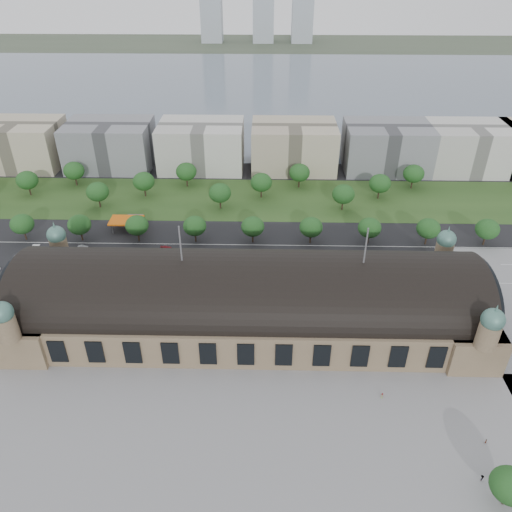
{
  "coord_description": "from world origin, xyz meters",
  "views": [
    {
      "loc": [
        5.26,
        -125.65,
        109.19
      ],
      "look_at": [
        2.06,
        20.67,
        14.0
      ],
      "focal_mm": 35.0,
      "sensor_mm": 36.0,
      "label": 1
    }
  ],
  "objects_px": {
    "parked_car_0": "(53,277)",
    "petrol_station": "(131,220)",
    "traffic_car_3": "(166,248)",
    "parked_car_2": "(115,278)",
    "parked_car_4": "(139,284)",
    "bus_east": "(308,268)",
    "traffic_car_2": "(51,273)",
    "bus_mid": "(245,269)",
    "traffic_car_5": "(334,259)",
    "pedestrian_0": "(382,396)",
    "parked_car_3": "(94,284)",
    "pedestrian_1": "(486,441)",
    "pedestrian_4": "(482,478)",
    "traffic_car_1": "(83,247)",
    "parked_car_6": "(189,285)",
    "parked_car_5": "(145,278)",
    "bus_west": "(240,267)",
    "traffic_car_4": "(260,263)",
    "parked_car_1": "(48,282)"
  },
  "relations": [
    {
      "from": "pedestrian_1",
      "to": "pedestrian_4",
      "type": "relative_size",
      "value": 0.81
    },
    {
      "from": "traffic_car_1",
      "to": "parked_car_3",
      "type": "relative_size",
      "value": 0.99
    },
    {
      "from": "parked_car_0",
      "to": "pedestrian_4",
      "type": "bearing_deg",
      "value": 31.35
    },
    {
      "from": "bus_east",
      "to": "parked_car_1",
      "type": "bearing_deg",
      "value": 90.84
    },
    {
      "from": "traffic_car_1",
      "to": "parked_car_5",
      "type": "height_order",
      "value": "parked_car_5"
    },
    {
      "from": "parked_car_2",
      "to": "pedestrian_0",
      "type": "bearing_deg",
      "value": 34.22
    },
    {
      "from": "parked_car_0",
      "to": "petrol_station",
      "type": "bearing_deg",
      "value": 125.8
    },
    {
      "from": "traffic_car_2",
      "to": "traffic_car_5",
      "type": "bearing_deg",
      "value": 97.25
    },
    {
      "from": "parked_car_0",
      "to": "bus_east",
      "type": "height_order",
      "value": "bus_east"
    },
    {
      "from": "petrol_station",
      "to": "parked_car_6",
      "type": "relative_size",
      "value": 2.66
    },
    {
      "from": "parked_car_0",
      "to": "parked_car_1",
      "type": "bearing_deg",
      "value": -39.26
    },
    {
      "from": "parked_car_3",
      "to": "parked_car_5",
      "type": "xyz_separation_m",
      "value": [
        18.24,
        4.0,
        0.03
      ]
    },
    {
      "from": "traffic_car_5",
      "to": "parked_car_0",
      "type": "bearing_deg",
      "value": 92.41
    },
    {
      "from": "traffic_car_2",
      "to": "traffic_car_1",
      "type": "bearing_deg",
      "value": 162.13
    },
    {
      "from": "traffic_car_5",
      "to": "bus_east",
      "type": "bearing_deg",
      "value": 119.73
    },
    {
      "from": "traffic_car_3",
      "to": "parked_car_5",
      "type": "height_order",
      "value": "parked_car_5"
    },
    {
      "from": "traffic_car_3",
      "to": "bus_east",
      "type": "height_order",
      "value": "bus_east"
    },
    {
      "from": "traffic_car_3",
      "to": "traffic_car_5",
      "type": "height_order",
      "value": "traffic_car_5"
    },
    {
      "from": "traffic_car_1",
      "to": "parked_car_2",
      "type": "bearing_deg",
      "value": -136.42
    },
    {
      "from": "petrol_station",
      "to": "pedestrian_0",
      "type": "relative_size",
      "value": 7.75
    },
    {
      "from": "bus_west",
      "to": "bus_mid",
      "type": "xyz_separation_m",
      "value": [
        1.94,
        -1.85,
        0.19
      ]
    },
    {
      "from": "petrol_station",
      "to": "parked_car_0",
      "type": "relative_size",
      "value": 2.84
    },
    {
      "from": "petrol_station",
      "to": "parked_car_3",
      "type": "distance_m",
      "value": 44.5
    },
    {
      "from": "bus_mid",
      "to": "bus_west",
      "type": "bearing_deg",
      "value": 41.96
    },
    {
      "from": "parked_car_1",
      "to": "pedestrian_1",
      "type": "height_order",
      "value": "pedestrian_1"
    },
    {
      "from": "parked_car_4",
      "to": "bus_east",
      "type": "relative_size",
      "value": 0.42
    },
    {
      "from": "traffic_car_3",
      "to": "parked_car_2",
      "type": "bearing_deg",
      "value": 143.79
    },
    {
      "from": "traffic_car_3",
      "to": "parked_car_2",
      "type": "distance_m",
      "value": 26.46
    },
    {
      "from": "parked_car_2",
      "to": "pedestrian_0",
      "type": "distance_m",
      "value": 104.57
    },
    {
      "from": "traffic_car_5",
      "to": "parked_car_1",
      "type": "relative_size",
      "value": 1.04
    },
    {
      "from": "traffic_car_3",
      "to": "bus_mid",
      "type": "height_order",
      "value": "bus_mid"
    },
    {
      "from": "petrol_station",
      "to": "parked_car_4",
      "type": "height_order",
      "value": "petrol_station"
    },
    {
      "from": "traffic_car_2",
      "to": "bus_mid",
      "type": "relative_size",
      "value": 0.4
    },
    {
      "from": "bus_mid",
      "to": "traffic_car_5",
      "type": "bearing_deg",
      "value": -79.16
    },
    {
      "from": "parked_car_0",
      "to": "parked_car_3",
      "type": "height_order",
      "value": "parked_car_0"
    },
    {
      "from": "pedestrian_4",
      "to": "bus_east",
      "type": "bearing_deg",
      "value": -112.25
    },
    {
      "from": "parked_car_0",
      "to": "bus_east",
      "type": "distance_m",
      "value": 96.3
    },
    {
      "from": "parked_car_6",
      "to": "pedestrian_0",
      "type": "relative_size",
      "value": 2.92
    },
    {
      "from": "traffic_car_1",
      "to": "parked_car_4",
      "type": "bearing_deg",
      "value": -129.36
    },
    {
      "from": "bus_west",
      "to": "pedestrian_4",
      "type": "height_order",
      "value": "bus_west"
    },
    {
      "from": "bus_mid",
      "to": "parked_car_2",
      "type": "bearing_deg",
      "value": 91.64
    },
    {
      "from": "parked_car_2",
      "to": "bus_east",
      "type": "xyz_separation_m",
      "value": [
        72.48,
        7.0,
        0.8
      ]
    },
    {
      "from": "traffic_car_1",
      "to": "traffic_car_5",
      "type": "height_order",
      "value": "traffic_car_5"
    },
    {
      "from": "bus_mid",
      "to": "pedestrian_0",
      "type": "relative_size",
      "value": 7.03
    },
    {
      "from": "traffic_car_4",
      "to": "pedestrian_1",
      "type": "height_order",
      "value": "pedestrian_1"
    },
    {
      "from": "parked_car_6",
      "to": "bus_mid",
      "type": "relative_size",
      "value": 0.41
    },
    {
      "from": "pedestrian_1",
      "to": "bus_west",
      "type": "bearing_deg",
      "value": 62.81
    },
    {
      "from": "traffic_car_4",
      "to": "bus_east",
      "type": "bearing_deg",
      "value": 70.9
    },
    {
      "from": "parked_car_4",
      "to": "pedestrian_4",
      "type": "height_order",
      "value": "pedestrian_4"
    },
    {
      "from": "pedestrian_1",
      "to": "parked_car_0",
      "type": "bearing_deg",
      "value": 85.06
    }
  ]
}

